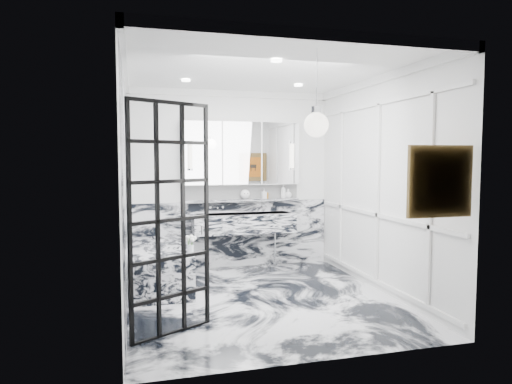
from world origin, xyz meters
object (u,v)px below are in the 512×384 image
object	(u,v)px
crittall_door	(171,220)
trough_sink	(244,223)
mirror_cabinet	(241,153)
bathtub	(160,266)

from	to	relation	value
crittall_door	trough_sink	bearing A→B (deg)	32.70
mirror_cabinet	bathtub	bearing A→B (deg)	-147.94
trough_sink	mirror_cabinet	bearing A→B (deg)	90.00
crittall_door	trough_sink	distance (m)	2.76
bathtub	mirror_cabinet	bearing A→B (deg)	32.06
crittall_door	bathtub	xyz separation A→B (m)	(-0.02, 1.73, -0.86)
crittall_door	trough_sink	xyz separation A→B (m)	(1.30, 2.39, -0.41)
trough_sink	mirror_cabinet	distance (m)	1.10
mirror_cabinet	bathtub	world-z (taller)	mirror_cabinet
mirror_cabinet	bathtub	xyz separation A→B (m)	(-1.32, -0.83, -1.54)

